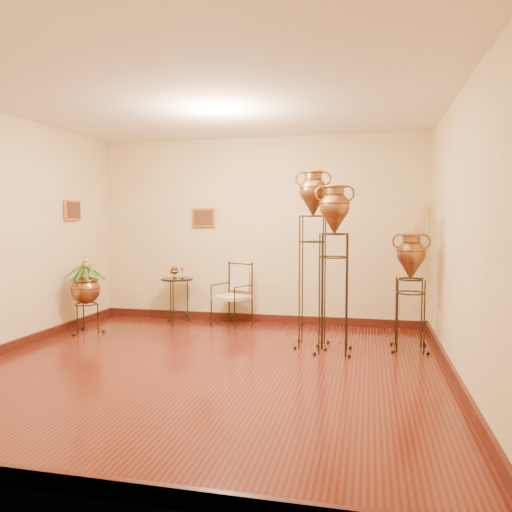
% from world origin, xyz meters
% --- Properties ---
extents(ground, '(5.00, 5.00, 0.00)m').
position_xyz_m(ground, '(0.00, 0.00, 0.00)').
color(ground, '#581F14').
rests_on(ground, ground).
extents(room_shell, '(5.02, 5.02, 2.81)m').
position_xyz_m(room_shell, '(-0.01, 0.01, 1.73)').
color(room_shell, beige).
rests_on(room_shell, ground).
extents(amphora_tall, '(0.49, 0.49, 2.18)m').
position_xyz_m(amphora_tall, '(0.99, 1.17, 1.11)').
color(amphora_tall, black).
rests_on(amphora_tall, ground).
extents(amphora_mid, '(0.56, 0.56, 1.99)m').
position_xyz_m(amphora_mid, '(1.26, 0.95, 1.00)').
color(amphora_mid, black).
rests_on(amphora_mid, ground).
extents(amphora_short, '(0.57, 0.57, 1.43)m').
position_xyz_m(amphora_short, '(2.15, 1.25, 0.71)').
color(amphora_short, black).
rests_on(amphora_short, ground).
extents(planter_urn, '(0.77, 0.77, 1.16)m').
position_xyz_m(planter_urn, '(-2.15, 1.23, 0.65)').
color(planter_urn, black).
rests_on(planter_urn, ground).
extents(armchair, '(0.67, 0.65, 0.92)m').
position_xyz_m(armchair, '(-0.31, 2.15, 0.46)').
color(armchair, black).
rests_on(armchair, ground).
extents(side_table, '(0.54, 0.54, 0.86)m').
position_xyz_m(side_table, '(-1.18, 2.15, 0.36)').
color(side_table, black).
rests_on(side_table, ground).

